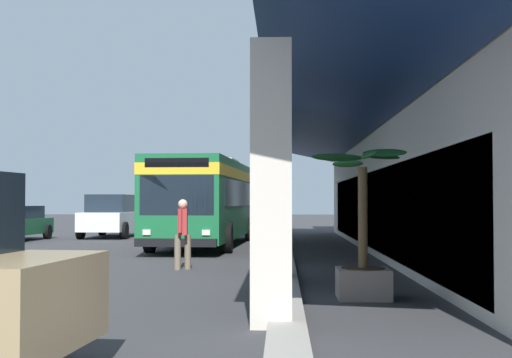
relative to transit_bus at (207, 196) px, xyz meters
name	(u,v)px	position (x,y,z in m)	size (l,w,h in m)	color
ground	(425,249)	(1.79, 7.79, -1.85)	(120.00, 120.00, 0.00)	#38383A
curb_strip	(284,252)	(3.87, 2.90, -1.79)	(36.26, 0.50, 0.12)	#9E998E
transit_bus	(207,196)	(0.00, 0.00, 0.00)	(11.33, 3.21, 3.34)	#196638
parked_sedan_green	(13,223)	(-2.60, -8.48, -1.10)	(4.49, 2.17, 1.47)	#195933
parked_suv_white	(113,215)	(-5.70, -5.03, -0.84)	(4.86, 2.31, 1.97)	silver
pedestrian	(183,230)	(8.97, 0.39, -0.88)	(0.69, 0.38, 1.72)	#726651
potted_palm	(363,261)	(13.80, 4.23, -1.20)	(1.65, 1.77, 2.61)	gray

